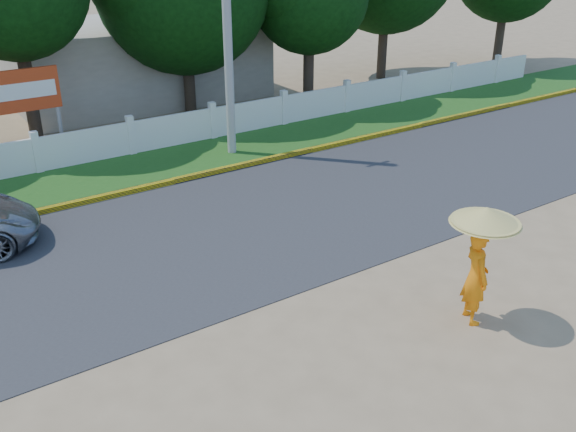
% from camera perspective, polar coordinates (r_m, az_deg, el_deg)
% --- Properties ---
extents(ground, '(120.00, 120.00, 0.00)m').
position_cam_1_polar(ground, '(12.97, 4.99, -8.34)').
color(ground, '#9E8460').
rests_on(ground, ground).
extents(road, '(60.00, 7.00, 0.02)m').
position_cam_1_polar(road, '(16.22, -4.94, -1.03)').
color(road, '#38383A').
rests_on(road, ground).
extents(grass_verge, '(60.00, 3.50, 0.03)m').
position_cam_1_polar(grass_verge, '(20.62, -12.14, 4.33)').
color(grass_verge, '#2D601E').
rests_on(grass_verge, ground).
extents(curb, '(40.00, 0.18, 0.16)m').
position_cam_1_polar(curb, '(19.13, -10.18, 3.05)').
color(curb, yellow).
rests_on(curb, ground).
extents(fence, '(40.00, 0.10, 1.10)m').
position_cam_1_polar(fence, '(21.74, -13.76, 6.74)').
color(fence, silver).
rests_on(fence, ground).
extents(building_near, '(10.00, 6.00, 3.20)m').
position_cam_1_polar(building_near, '(28.68, -13.35, 13.30)').
color(building_near, '#B7AD99').
rests_on(building_near, ground).
extents(utility_pole, '(0.28, 0.28, 8.92)m').
position_cam_1_polar(utility_pole, '(20.48, -5.47, 17.48)').
color(utility_pole, '#999996').
rests_on(utility_pole, ground).
extents(monk_with_parasol, '(1.31, 1.31, 2.38)m').
position_cam_1_polar(monk_with_parasol, '(12.39, 16.75, -2.78)').
color(monk_with_parasol, orange).
rests_on(monk_with_parasol, ground).
extents(billboard, '(2.50, 0.13, 2.95)m').
position_cam_1_polar(billboard, '(21.58, -22.82, 9.78)').
color(billboard, gray).
rests_on(billboard, ground).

